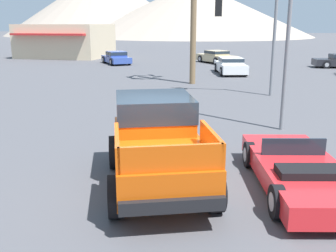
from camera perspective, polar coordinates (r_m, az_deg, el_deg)
ground_plane at (r=8.96m, az=-0.58°, el=-9.42°), size 320.00×320.00×0.00m
orange_pickup_truck at (r=9.13m, az=-1.67°, el=-1.53°), size 3.40×5.03×1.97m
red_convertible_car at (r=9.39m, az=18.48°, el=-6.31°), size 2.70×4.81×1.04m
parked_car_white at (r=29.99m, az=9.06°, el=8.69°), size 2.85×4.78×1.21m
parked_car_tan at (r=37.99m, az=7.00°, el=9.97°), size 4.21×4.52×1.19m
parked_car_blue at (r=37.21m, az=-7.51°, el=9.83°), size 3.86×4.33×1.16m
traffic_light_main at (r=20.99m, az=11.63°, el=14.31°), size 3.32×0.38×5.20m
storefront_building at (r=46.02m, az=-14.59°, el=11.89°), size 9.00×7.95×3.57m
distant_mountain_range at (r=122.46m, az=8.76°, el=17.06°), size 154.33×75.31×20.38m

